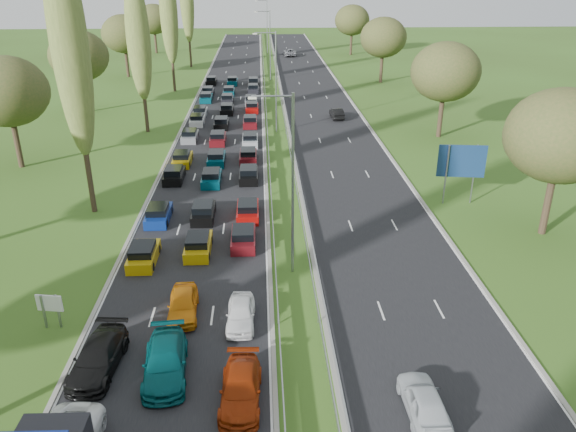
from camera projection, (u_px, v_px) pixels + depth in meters
name	position (u px, v px, depth m)	size (l,w,h in m)	color
ground	(276.00, 128.00, 71.48)	(260.00, 260.00, 0.00)	#334F18
near_carriageway	(224.00, 124.00, 73.45)	(10.50, 215.00, 0.04)	black
far_carriageway	(326.00, 122.00, 74.06)	(10.50, 215.00, 0.04)	black
central_reservation	(275.00, 119.00, 73.54)	(2.36, 215.00, 0.32)	gray
lamp_columns	(276.00, 83.00, 67.22)	(0.18, 140.18, 12.00)	gray
poplar_row	(115.00, 38.00, 54.93)	(2.80, 127.80, 22.44)	#2D2116
woodland_right	(471.00, 86.00, 57.07)	(8.00, 153.00, 11.10)	#2D2116
traffic_queue_fill	(222.00, 131.00, 68.53)	(9.08, 69.02, 0.80)	#BF990C
near_car_3	(98.00, 357.00, 28.21)	(2.06, 5.06, 1.47)	black
near_car_7	(165.00, 362.00, 27.85)	(2.11, 5.19, 1.51)	#054B4F
near_car_8	(183.00, 304.00, 32.70)	(1.68, 4.18, 1.42)	orange
near_car_11	(241.00, 389.00, 26.18)	(1.89, 4.65, 1.35)	#932A09
near_car_12	(241.00, 313.00, 31.91)	(1.58, 3.94, 1.34)	white
far_car_0	(424.00, 401.00, 25.37)	(1.70, 4.22, 1.44)	silver
far_car_1	(337.00, 113.00, 75.71)	(1.45, 4.14, 1.37)	black
far_car_2	(290.00, 52.00, 129.31)	(2.65, 5.75, 1.60)	slate
info_sign	(50.00, 307.00, 31.30)	(1.50, 0.33, 2.10)	gray
direction_sign	(461.00, 164.00, 47.22)	(3.98, 0.61, 5.20)	gray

